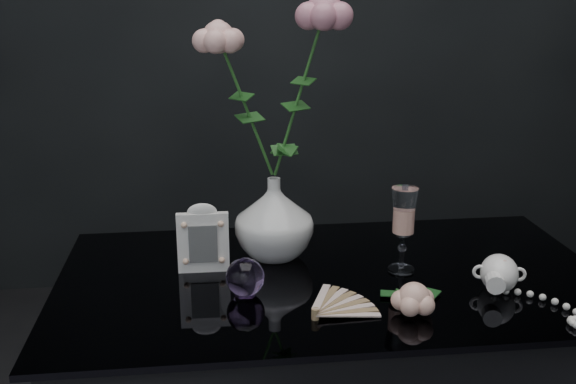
{
  "coord_description": "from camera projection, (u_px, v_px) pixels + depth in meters",
  "views": [
    {
      "loc": [
        -0.23,
        -1.13,
        1.3
      ],
      "look_at": [
        -0.08,
        0.09,
        0.92
      ],
      "focal_mm": 42.0,
      "sensor_mm": 36.0,
      "label": 1
    }
  ],
  "objects": [
    {
      "name": "roses",
      "position": [
        277.0,
        80.0,
        1.28
      ],
      "size": [
        0.29,
        0.12,
        0.41
      ],
      "color": "#F4ACA2",
      "rests_on": "vase"
    },
    {
      "name": "pearl_jar",
      "position": [
        499.0,
        271.0,
        1.23
      ],
      "size": [
        0.29,
        0.3,
        0.07
      ],
      "primitive_type": null,
      "rotation": [
        0.0,
        0.0,
        -0.28
      ],
      "color": "white",
      "rests_on": "table"
    },
    {
      "name": "wine_glass",
      "position": [
        403.0,
        230.0,
        1.3
      ],
      "size": [
        0.07,
        0.07,
        0.17
      ],
      "primitive_type": null,
      "rotation": [
        0.0,
        0.0,
        0.31
      ],
      "color": "white",
      "rests_on": "table"
    },
    {
      "name": "loose_rose",
      "position": [
        414.0,
        299.0,
        1.14
      ],
      "size": [
        0.18,
        0.2,
        0.06
      ],
      "primitive_type": null,
      "rotation": [
        0.0,
        0.0,
        0.36
      ],
      "color": "#ECAE98",
      "rests_on": "table"
    },
    {
      "name": "vase",
      "position": [
        274.0,
        218.0,
        1.36
      ],
      "size": [
        0.21,
        0.21,
        0.17
      ],
      "primitive_type": "imported",
      "rotation": [
        0.0,
        0.0,
        0.36
      ],
      "color": "white",
      "rests_on": "table"
    },
    {
      "name": "paperweight",
      "position": [
        245.0,
        277.0,
        1.21
      ],
      "size": [
        0.08,
        0.08,
        0.07
      ],
      "primitive_type": null,
      "rotation": [
        0.0,
        0.0,
        0.07
      ],
      "color": "#9670B6",
      "rests_on": "table"
    },
    {
      "name": "picture_frame",
      "position": [
        203.0,
        238.0,
        1.3
      ],
      "size": [
        0.1,
        0.08,
        0.14
      ],
      "primitive_type": null,
      "rotation": [
        0.0,
        0.0,
        -0.01
      ],
      "color": "white",
      "rests_on": "table"
    },
    {
      "name": "paper_fan",
      "position": [
        315.0,
        313.0,
        1.12
      ],
      "size": [
        0.27,
        0.25,
        0.02
      ],
      "primitive_type": null,
      "rotation": [
        0.0,
        0.0,
        0.4
      ],
      "color": "beige",
      "rests_on": "table"
    }
  ]
}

